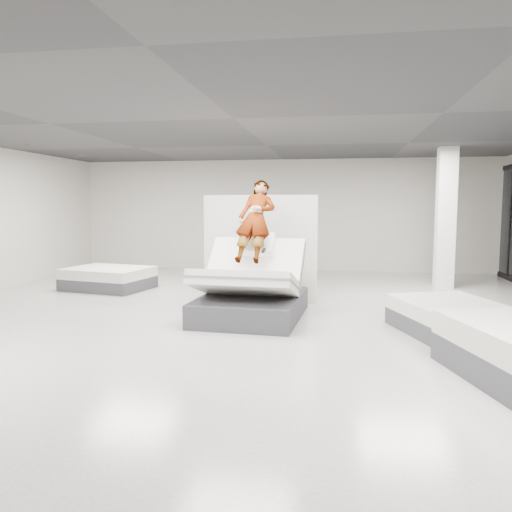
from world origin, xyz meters
name	(u,v)px	position (x,y,z in m)	size (l,w,h in m)	color
room	(234,226)	(0.00, 0.00, 1.60)	(14.00, 14.04, 3.20)	beige
hero_bed	(251,292)	(0.14, 0.73, 0.44)	(1.79, 2.30, 1.43)	#3A393E
person	(256,237)	(0.16, 1.06, 1.36)	(0.61, 0.40, 1.67)	slate
remote	(264,250)	(0.35, 0.69, 1.16)	(0.05, 0.14, 0.03)	black
divider_panel	(259,248)	(0.03, 2.31, 1.05)	(2.32, 0.11, 2.10)	silver
flat_bed_right_far	(452,318)	(3.26, 0.15, 0.24)	(1.83, 2.09, 0.48)	#3A393E
flat_bed_left_far	(108,278)	(-3.56, 3.05, 0.24)	(2.01, 1.66, 0.49)	#3A393E
column	(445,218)	(4.00, 4.50, 1.60)	(0.40, 0.40, 3.20)	white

